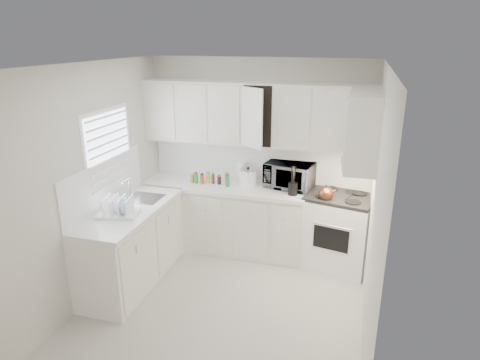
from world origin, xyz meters
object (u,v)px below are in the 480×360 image
(stove, at_px, (339,221))
(utensil_crock, at_px, (293,180))
(tea_kettle, at_px, (326,193))
(dish_rack, at_px, (117,205))
(microwave, at_px, (289,172))
(rice_cooker, at_px, (248,176))

(stove, distance_m, utensil_crock, 0.80)
(tea_kettle, bearing_deg, dish_rack, -165.15)
(microwave, relative_size, dish_rack, 1.40)
(stove, bearing_deg, microwave, 178.12)
(tea_kettle, relative_size, utensil_crock, 0.60)
(microwave, bearing_deg, tea_kettle, -22.44)
(stove, bearing_deg, tea_kettle, -125.94)
(dish_rack, bearing_deg, rice_cooker, 37.43)
(tea_kettle, bearing_deg, utensil_crock, 158.86)
(tea_kettle, relative_size, dish_rack, 0.53)
(stove, bearing_deg, utensil_crock, -158.83)
(microwave, height_order, rice_cooker, microwave)
(stove, distance_m, dish_rack, 2.73)
(stove, height_order, utensil_crock, utensil_crock)
(stove, xyz_separation_m, tea_kettle, (-0.18, -0.16, 0.43))
(tea_kettle, distance_m, microwave, 0.62)
(rice_cooker, xyz_separation_m, utensil_crock, (0.64, -0.22, 0.07))
(tea_kettle, height_order, rice_cooker, rice_cooker)
(microwave, distance_m, rice_cooker, 0.56)
(microwave, relative_size, utensil_crock, 1.57)
(microwave, bearing_deg, dish_rack, -128.56)
(dish_rack, bearing_deg, utensil_crock, 19.98)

